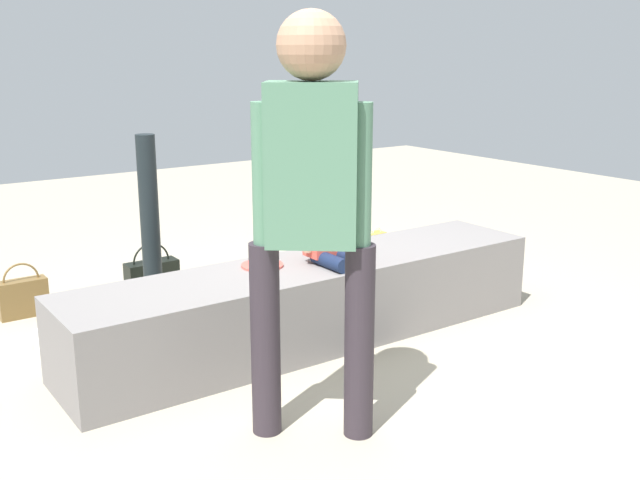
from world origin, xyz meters
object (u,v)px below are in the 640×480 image
(child_seated, at_px, (328,223))
(handbag_black_leather, at_px, (152,274))
(cake_box_white, at_px, (77,336))
(handbag_brown_canvas, at_px, (23,297))
(adult_standing, at_px, (312,192))
(water_bottle_near_gift, at_px, (171,312))
(gift_bag, at_px, (372,249))
(cake_plate, at_px, (262,262))
(party_cup_red, at_px, (305,284))

(child_seated, height_order, handbag_black_leather, child_seated)
(cake_box_white, distance_m, handbag_brown_canvas, 0.66)
(adult_standing, distance_m, handbag_black_leather, 2.33)
(water_bottle_near_gift, relative_size, handbag_brown_canvas, 0.69)
(child_seated, xyz_separation_m, water_bottle_near_gift, (-0.63, 0.63, -0.54))
(handbag_black_leather, bearing_deg, water_bottle_near_gift, -104.67)
(handbag_brown_canvas, bearing_deg, gift_bag, -8.81)
(handbag_brown_canvas, bearing_deg, cake_box_white, -80.22)
(cake_box_white, xyz_separation_m, handbag_black_leather, (0.71, 0.68, 0.04))
(cake_plate, distance_m, cake_box_white, 1.06)
(water_bottle_near_gift, distance_m, handbag_brown_canvas, 0.93)
(cake_plate, relative_size, handbag_brown_canvas, 0.69)
(party_cup_red, bearing_deg, handbag_black_leather, 141.01)
(cake_plate, relative_size, water_bottle_near_gift, 1.01)
(gift_bag, bearing_deg, handbag_brown_canvas, 171.19)
(cake_box_white, bearing_deg, party_cup_red, 2.05)
(gift_bag, bearing_deg, handbag_black_leather, 165.28)
(child_seated, xyz_separation_m, cake_plate, (-0.32, 0.13, -0.19))
(cake_plate, distance_m, party_cup_red, 0.97)
(child_seated, bearing_deg, adult_standing, -129.32)
(adult_standing, xyz_separation_m, water_bottle_near_gift, (0.01, 1.41, -0.90))
(water_bottle_near_gift, bearing_deg, adult_standing, -90.55)
(child_seated, bearing_deg, handbag_black_leather, 107.83)
(child_seated, relative_size, adult_standing, 0.29)
(water_bottle_near_gift, xyz_separation_m, cake_box_white, (-0.51, 0.05, -0.04))
(cake_plate, bearing_deg, party_cup_red, 41.89)
(gift_bag, distance_m, party_cup_red, 0.78)
(cake_plate, xyz_separation_m, party_cup_red, (0.66, 0.59, -0.40))
(adult_standing, distance_m, gift_bag, 2.60)
(gift_bag, bearing_deg, cake_plate, -149.66)
(adult_standing, bearing_deg, child_seated, 50.68)
(handbag_black_leather, height_order, handbag_brown_canvas, handbag_brown_canvas)
(handbag_brown_canvas, bearing_deg, water_bottle_near_gift, -47.93)
(adult_standing, distance_m, water_bottle_near_gift, 1.67)
(child_seated, relative_size, handbag_brown_canvas, 1.49)
(cake_box_white, bearing_deg, child_seated, -30.61)
(handbag_black_leather, bearing_deg, handbag_brown_canvas, -177.38)
(gift_bag, height_order, handbag_black_leather, handbag_black_leather)
(child_seated, xyz_separation_m, handbag_brown_canvas, (-1.25, 1.32, -0.53))
(adult_standing, bearing_deg, water_bottle_near_gift, 89.45)
(adult_standing, height_order, party_cup_red, adult_standing)
(cake_plate, height_order, water_bottle_near_gift, cake_plate)
(party_cup_red, bearing_deg, handbag_brown_canvas, 159.65)
(gift_bag, xyz_separation_m, handbag_black_leather, (-1.52, 0.40, -0.02))
(cake_plate, relative_size, gift_bag, 0.79)
(cake_box_white, relative_size, handbag_brown_canvas, 1.00)
(gift_bag, xyz_separation_m, water_bottle_near_gift, (-1.71, -0.33, -0.02))
(cake_plate, height_order, gift_bag, cake_plate)
(water_bottle_near_gift, xyz_separation_m, handbag_brown_canvas, (-0.63, 0.69, 0.02))
(handbag_brown_canvas, bearing_deg, handbag_black_leather, 2.62)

